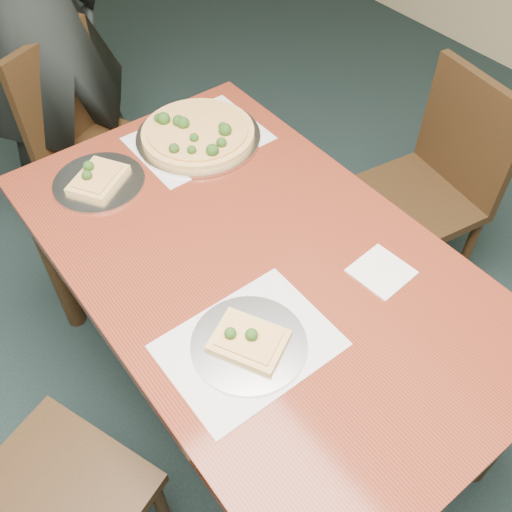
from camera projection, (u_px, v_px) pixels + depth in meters
room_shell at (338, 36)px, 0.37m from camera, size 8.00×8.00×8.00m
dining_table at (256, 277)px, 1.63m from camera, size 0.90×1.50×0.75m
chair_far at (91, 137)px, 2.29m from camera, size 0.55×0.55×0.91m
chair_right at (433, 182)px, 2.11m from camera, size 0.48×0.48×0.91m
diner at (33, 22)px, 2.08m from camera, size 0.74×0.55×1.84m
placemat_main at (199, 138)px, 1.90m from camera, size 0.42×0.32×0.00m
placemat_near at (249, 345)px, 1.37m from camera, size 0.40×0.30×0.00m
pizza_pan at (198, 133)px, 1.88m from camera, size 0.41×0.41×0.07m
slice_plate_near at (249, 342)px, 1.36m from camera, size 0.28×0.28×0.06m
slice_plate_far at (98, 180)px, 1.75m from camera, size 0.28×0.28×0.06m
napkin at (381, 272)px, 1.52m from camera, size 0.15×0.15×0.01m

